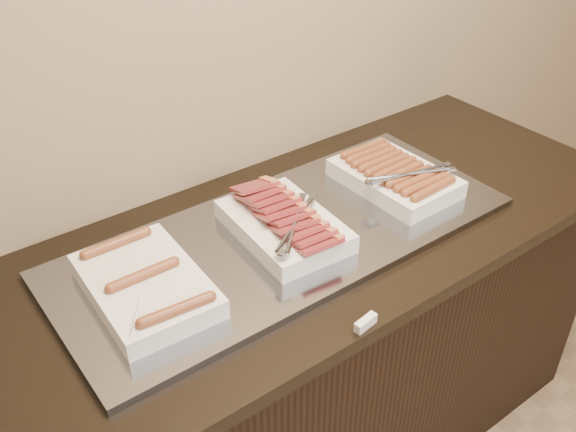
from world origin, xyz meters
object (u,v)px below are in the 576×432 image
(warming_tray, at_px, (286,236))
(dish_right, at_px, (396,176))
(counter, at_px, (288,359))
(dish_center, at_px, (285,223))
(dish_left, at_px, (146,285))

(warming_tray, bearing_deg, dish_right, -0.62)
(counter, relative_size, dish_center, 5.65)
(dish_right, bearing_deg, dish_left, 178.68)
(dish_right, bearing_deg, warming_tray, 178.36)
(counter, bearing_deg, dish_center, -163.17)
(counter, distance_m, dish_left, 0.64)
(warming_tray, height_order, dish_right, dish_right)
(warming_tray, relative_size, dish_center, 3.29)
(counter, relative_size, warming_tray, 1.72)
(counter, distance_m, dish_center, 0.50)
(dish_left, bearing_deg, counter, 2.45)
(counter, height_order, dish_left, dish_left)
(dish_right, bearing_deg, dish_center, 179.00)
(warming_tray, distance_m, dish_right, 0.39)
(counter, bearing_deg, warming_tray, 180.00)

